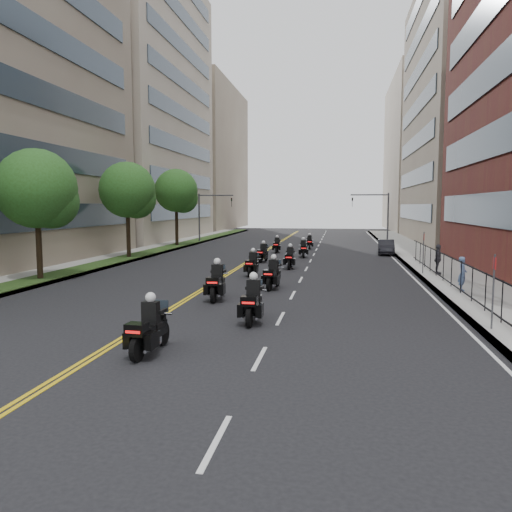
{
  "coord_description": "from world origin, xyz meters",
  "views": [
    {
      "loc": [
        5.33,
        -13.37,
        4.24
      ],
      "look_at": [
        0.94,
        12.92,
        1.54
      ],
      "focal_mm": 35.0,
      "sensor_mm": 36.0,
      "label": 1
    }
  ],
  "objects_px": {
    "parked_sedan": "(386,247)",
    "motorcycle_8": "(277,246)",
    "motorcycle_7": "(303,249)",
    "motorcycle_0": "(149,330)",
    "pedestrian_a": "(462,274)",
    "motorcycle_2": "(217,283)",
    "motorcycle_4": "(253,265)",
    "motorcycle_3": "(273,275)",
    "motorcycle_1": "(253,303)",
    "pedestrian_c": "(438,259)",
    "motorcycle_9": "(309,243)",
    "motorcycle_6": "(263,254)",
    "motorcycle_5": "(290,259)"
  },
  "relations": [
    {
      "from": "parked_sedan",
      "to": "motorcycle_8",
      "type": "bearing_deg",
      "value": -176.74
    },
    {
      "from": "motorcycle_7",
      "to": "motorcycle_8",
      "type": "distance_m",
      "value": 4.55
    },
    {
      "from": "motorcycle_0",
      "to": "pedestrian_a",
      "type": "relative_size",
      "value": 1.45
    },
    {
      "from": "motorcycle_2",
      "to": "motorcycle_4",
      "type": "bearing_deg",
      "value": 85.09
    },
    {
      "from": "motorcycle_3",
      "to": "parked_sedan",
      "type": "distance_m",
      "value": 20.86
    },
    {
      "from": "motorcycle_1",
      "to": "pedestrian_a",
      "type": "height_order",
      "value": "motorcycle_1"
    },
    {
      "from": "motorcycle_4",
      "to": "pedestrian_a",
      "type": "distance_m",
      "value": 11.95
    },
    {
      "from": "motorcycle_1",
      "to": "parked_sedan",
      "type": "distance_m",
      "value": 27.87
    },
    {
      "from": "motorcycle_8",
      "to": "pedestrian_c",
      "type": "distance_m",
      "value": 17.7
    },
    {
      "from": "motorcycle_8",
      "to": "motorcycle_0",
      "type": "bearing_deg",
      "value": -90.66
    },
    {
      "from": "motorcycle_4",
      "to": "pedestrian_c",
      "type": "relative_size",
      "value": 1.27
    },
    {
      "from": "motorcycle_9",
      "to": "parked_sedan",
      "type": "bearing_deg",
      "value": -36.75
    },
    {
      "from": "motorcycle_2",
      "to": "motorcycle_4",
      "type": "xyz_separation_m",
      "value": [
        0.27,
        7.95,
        -0.08
      ]
    },
    {
      "from": "motorcycle_4",
      "to": "motorcycle_8",
      "type": "relative_size",
      "value": 1.06
    },
    {
      "from": "motorcycle_3",
      "to": "motorcycle_8",
      "type": "relative_size",
      "value": 1.11
    },
    {
      "from": "motorcycle_0",
      "to": "motorcycle_8",
      "type": "distance_m",
      "value": 31.32
    },
    {
      "from": "motorcycle_2",
      "to": "pedestrian_a",
      "type": "xyz_separation_m",
      "value": [
        11.28,
        3.32,
        0.23
      ]
    },
    {
      "from": "motorcycle_6",
      "to": "pedestrian_a",
      "type": "relative_size",
      "value": 1.31
    },
    {
      "from": "motorcycle_0",
      "to": "parked_sedan",
      "type": "xyz_separation_m",
      "value": [
        9.39,
        31.27,
        -0.06
      ]
    },
    {
      "from": "motorcycle_2",
      "to": "parked_sedan",
      "type": "relative_size",
      "value": 0.66
    },
    {
      "from": "motorcycle_3",
      "to": "motorcycle_6",
      "type": "relative_size",
      "value": 1.1
    },
    {
      "from": "motorcycle_5",
      "to": "pedestrian_c",
      "type": "bearing_deg",
      "value": -15.05
    },
    {
      "from": "motorcycle_5",
      "to": "parked_sedan",
      "type": "relative_size",
      "value": 0.59
    },
    {
      "from": "parked_sedan",
      "to": "pedestrian_c",
      "type": "bearing_deg",
      "value": -78.89
    },
    {
      "from": "motorcycle_8",
      "to": "parked_sedan",
      "type": "height_order",
      "value": "motorcycle_8"
    },
    {
      "from": "motorcycle_0",
      "to": "motorcycle_3",
      "type": "distance_m",
      "value": 11.94
    },
    {
      "from": "motorcycle_0",
      "to": "motorcycle_2",
      "type": "bearing_deg",
      "value": 94.46
    },
    {
      "from": "motorcycle_1",
      "to": "pedestrian_c",
      "type": "distance_m",
      "value": 16.14
    },
    {
      "from": "motorcycle_2",
      "to": "motorcycle_6",
      "type": "distance_m",
      "value": 15.34
    },
    {
      "from": "motorcycle_5",
      "to": "motorcycle_7",
      "type": "xyz_separation_m",
      "value": [
        0.37,
        7.43,
        -0.01
      ]
    },
    {
      "from": "motorcycle_1",
      "to": "motorcycle_4",
      "type": "distance_m",
      "value": 12.18
    },
    {
      "from": "parked_sedan",
      "to": "pedestrian_c",
      "type": "relative_size",
      "value": 2.16
    },
    {
      "from": "motorcycle_3",
      "to": "motorcycle_5",
      "type": "relative_size",
      "value": 1.04
    },
    {
      "from": "motorcycle_4",
      "to": "motorcycle_7",
      "type": "relative_size",
      "value": 1.01
    },
    {
      "from": "motorcycle_9",
      "to": "motorcycle_8",
      "type": "bearing_deg",
      "value": -125.66
    },
    {
      "from": "motorcycle_5",
      "to": "pedestrian_c",
      "type": "xyz_separation_m",
      "value": [
        9.12,
        -2.41,
        0.38
      ]
    },
    {
      "from": "motorcycle_2",
      "to": "motorcycle_8",
      "type": "bearing_deg",
      "value": 87.27
    },
    {
      "from": "motorcycle_9",
      "to": "pedestrian_c",
      "type": "relative_size",
      "value": 1.17
    },
    {
      "from": "motorcycle_0",
      "to": "motorcycle_7",
      "type": "bearing_deg",
      "value": 88.79
    },
    {
      "from": "motorcycle_8",
      "to": "motorcycle_9",
      "type": "xyz_separation_m",
      "value": [
        2.67,
        4.37,
        -0.01
      ]
    },
    {
      "from": "motorcycle_8",
      "to": "motorcycle_4",
      "type": "bearing_deg",
      "value": -89.6
    },
    {
      "from": "pedestrian_a",
      "to": "motorcycle_0",
      "type": "bearing_deg",
      "value": 151.93
    },
    {
      "from": "parked_sedan",
      "to": "pedestrian_a",
      "type": "bearing_deg",
      "value": -81.23
    },
    {
      "from": "motorcycle_5",
      "to": "pedestrian_a",
      "type": "xyz_separation_m",
      "value": [
        9.12,
        -8.48,
        0.31
      ]
    },
    {
      "from": "motorcycle_6",
      "to": "motorcycle_9",
      "type": "bearing_deg",
      "value": 83.79
    },
    {
      "from": "motorcycle_1",
      "to": "motorcycle_3",
      "type": "distance_m",
      "value": 7.44
    },
    {
      "from": "motorcycle_4",
      "to": "motorcycle_5",
      "type": "relative_size",
      "value": 0.99
    },
    {
      "from": "pedestrian_a",
      "to": "pedestrian_c",
      "type": "xyz_separation_m",
      "value": [
        0.0,
        6.07,
        0.07
      ]
    },
    {
      "from": "pedestrian_a",
      "to": "motorcycle_3",
      "type": "bearing_deg",
      "value": 105.26
    },
    {
      "from": "motorcycle_0",
      "to": "motorcycle_9",
      "type": "relative_size",
      "value": 1.14
    }
  ]
}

